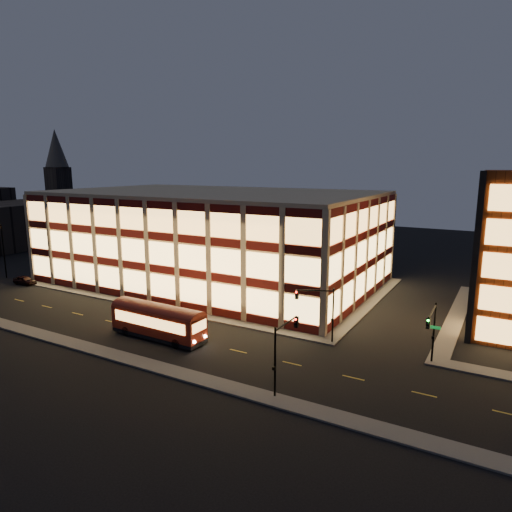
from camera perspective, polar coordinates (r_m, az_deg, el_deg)
The scene contains 16 objects.
ground at distance 60.85m, azimuth -12.19°, elevation -6.70°, with size 200.00×200.00×0.00m, color black.
sidewalk_office_south at distance 63.48m, azimuth -13.63°, elevation -5.94°, with size 54.00×2.00×0.15m, color #514F4C.
sidewalk_office_east at distance 64.68m, azimuth 14.06°, elevation -5.64°, with size 2.00×30.00×0.15m, color #514F4C.
sidewalk_tower_south at distance 47.63m, azimuth 29.05°, elevation -13.00°, with size 14.00×2.00×0.15m, color #514F4C.
sidewalk_tower_west at distance 62.87m, azimuth 23.81°, elevation -6.77°, with size 2.00×30.00×0.15m, color #514F4C.
sidewalk_near at distance 52.48m, azimuth -21.78°, elevation -10.14°, with size 100.00×2.00×0.15m, color #514F4C.
office_building at distance 73.89m, azimuth -5.41°, elevation 2.46°, with size 50.45×30.45×14.50m.
bg_building_a at distance 118.70m, azimuth -29.21°, elevation 3.31°, with size 18.00×28.00×10.00m, color #2D2621.
church_tower at distance 137.26m, azimuth -23.29°, elevation 6.40°, with size 5.00×5.00×18.00m, color #2D2621.
church_spire at distance 137.00m, azimuth -23.75°, elevation 12.23°, with size 6.00×6.00×10.00m, color #4C473F.
traffic_signal_far at distance 48.47m, azimuth 7.97°, elevation -6.12°, with size 3.79×1.87×6.00m.
traffic_signal_right at distance 45.00m, azimuth 21.16°, elevation -8.20°, with size 1.20×4.37×6.00m.
traffic_signal_near at distance 38.24m, azimuth 3.43°, elevation -10.85°, with size 0.32×4.45×6.00m.
street_lamp_a at distance 86.07m, azimuth -29.16°, elevation 1.12°, with size 0.44×1.22×9.02m.
trolley_bus at distance 50.99m, azimuth -12.16°, elevation -7.75°, with size 11.33×3.17×3.82m.
parked_car_0 at distance 80.84m, azimuth -26.94°, elevation -2.71°, with size 1.61×4.01×1.36m, color black.
Camera 1 is at (38.98, -42.90, 18.53)m, focal length 32.00 mm.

